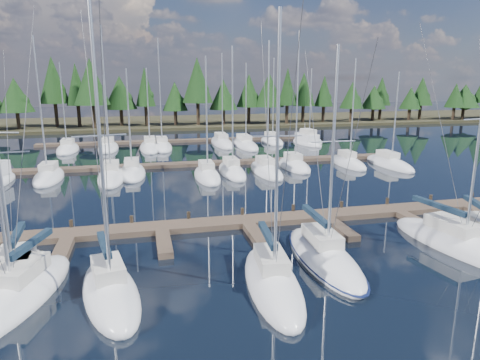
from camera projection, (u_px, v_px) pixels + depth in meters
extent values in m
plane|color=black|center=(217.00, 185.00, 42.30)|extent=(260.00, 260.00, 0.00)
cube|color=#312D1B|center=(171.00, 122.00, 99.06)|extent=(220.00, 30.00, 0.60)
cube|color=brown|center=(246.00, 221.00, 30.88)|extent=(44.00, 2.00, 0.40)
cube|color=brown|center=(62.00, 252.00, 25.39)|extent=(0.90, 4.00, 0.40)
cube|color=brown|center=(164.00, 244.00, 26.72)|extent=(0.90, 4.00, 0.40)
cube|color=brown|center=(257.00, 236.00, 28.04)|extent=(0.90, 4.00, 0.40)
cube|color=brown|center=(341.00, 229.00, 29.37)|extent=(0.90, 4.00, 0.40)
cube|color=brown|center=(418.00, 222.00, 30.69)|extent=(0.90, 4.00, 0.40)
cylinder|color=#2F251A|center=(7.00, 231.00, 28.24)|extent=(0.26, 0.26, 0.90)
cylinder|color=#2F251A|center=(71.00, 226.00, 29.12)|extent=(0.26, 0.26, 0.90)
cylinder|color=#2F251A|center=(132.00, 222.00, 30.01)|extent=(0.26, 0.26, 0.90)
cylinder|color=#2F251A|center=(189.00, 218.00, 30.89)|extent=(0.26, 0.26, 0.90)
cylinder|color=#2F251A|center=(242.00, 214.00, 31.77)|extent=(0.26, 0.26, 0.90)
cylinder|color=#2F251A|center=(293.00, 210.00, 32.66)|extent=(0.26, 0.26, 0.90)
cylinder|color=#2F251A|center=(341.00, 207.00, 33.54)|extent=(0.26, 0.26, 0.90)
cylinder|color=#2F251A|center=(387.00, 203.00, 34.42)|extent=(0.26, 0.26, 0.90)
cylinder|color=#2F251A|center=(430.00, 200.00, 35.31)|extent=(0.26, 0.26, 0.90)
cylinder|color=#2F251A|center=(472.00, 197.00, 36.19)|extent=(0.26, 0.26, 0.90)
cube|color=brown|center=(202.00, 164.00, 51.72)|extent=(50.00, 1.80, 0.40)
cube|color=brown|center=(185.00, 141.00, 70.66)|extent=(46.00, 1.80, 0.40)
ellipsoid|color=white|center=(19.00, 297.00, 20.32)|extent=(5.22, 9.39, 1.90)
cube|color=beige|center=(21.00, 270.00, 20.48)|extent=(2.28, 3.19, 0.70)
cylinder|color=silver|center=(31.00, 246.00, 21.35)|extent=(1.24, 3.82, 0.12)
cube|color=#122131|center=(31.00, 243.00, 21.31)|extent=(1.41, 3.71, 0.30)
cylinder|color=#3F3F44|center=(23.00, 143.00, 20.54)|extent=(1.40, 4.59, 13.13)
ellipsoid|color=white|center=(17.00, 282.00, 21.76)|extent=(3.66, 8.40, 1.90)
cube|color=beige|center=(15.00, 257.00, 21.86)|extent=(1.86, 2.74, 0.70)
cylinder|color=silver|center=(17.00, 237.00, 22.59)|extent=(0.41, 3.60, 0.12)
cube|color=#122131|center=(17.00, 234.00, 22.56)|extent=(0.63, 3.45, 0.30)
cylinder|color=#3F3F44|center=(8.00, 159.00, 21.98)|extent=(0.38, 4.35, 11.06)
ellipsoid|color=#0B143B|center=(16.00, 281.00, 21.74)|extent=(3.81, 8.73, 0.18)
ellipsoid|color=white|center=(111.00, 295.00, 20.52)|extent=(3.94, 8.05, 1.90)
cube|color=beige|center=(108.00, 269.00, 20.58)|extent=(1.83, 2.69, 0.70)
cylinder|color=silver|center=(101.00, 150.00, 18.53)|extent=(0.19, 0.19, 12.50)
cylinder|color=silver|center=(104.00, 247.00, 21.23)|extent=(0.77, 3.35, 0.12)
cube|color=#122131|center=(104.00, 244.00, 21.19)|extent=(0.96, 3.25, 0.30)
cylinder|color=silver|center=(99.00, 136.00, 18.38)|extent=(2.23, 0.50, 0.07)
cylinder|color=#3F3F44|center=(106.00, 160.00, 17.09)|extent=(0.67, 3.29, 12.81)
cylinder|color=#3F3F44|center=(96.00, 147.00, 20.37)|extent=(0.82, 4.05, 12.81)
ellipsoid|color=white|center=(273.00, 285.00, 21.54)|extent=(3.37, 8.90, 1.90)
cube|color=beige|center=(271.00, 259.00, 21.68)|extent=(1.66, 2.91, 0.70)
cylinder|color=silver|center=(277.00, 149.00, 19.50)|extent=(0.17, 0.17, 12.23)
cylinder|color=silver|center=(268.00, 238.00, 22.51)|extent=(0.50, 3.82, 0.12)
cube|color=#122131|center=(268.00, 235.00, 22.48)|extent=(0.71, 3.67, 0.30)
cylinder|color=silver|center=(277.00, 136.00, 19.36)|extent=(2.27, 0.29, 0.07)
cylinder|color=#3F3F44|center=(287.00, 160.00, 17.73)|extent=(0.40, 3.75, 12.54)
cylinder|color=#3F3F44|center=(267.00, 145.00, 21.76)|extent=(0.49, 4.62, 12.54)
ellipsoid|color=white|center=(324.00, 259.00, 24.62)|extent=(3.04, 9.29, 1.90)
cube|color=beige|center=(322.00, 236.00, 24.78)|extent=(1.60, 2.99, 0.70)
cylinder|color=silver|center=(333.00, 152.00, 22.71)|extent=(0.16, 0.16, 10.95)
cylinder|color=silver|center=(315.00, 218.00, 25.66)|extent=(0.24, 4.06, 0.12)
cube|color=#122131|center=(316.00, 216.00, 25.62)|extent=(0.47, 3.88, 0.30)
cylinder|color=silver|center=(333.00, 141.00, 22.58)|extent=(2.48, 0.15, 0.07)
cylinder|color=#3F3F44|center=(349.00, 161.00, 20.86)|extent=(0.15, 3.99, 11.26)
cylinder|color=#3F3F44|center=(316.00, 147.00, 25.07)|extent=(0.18, 4.91, 11.26)
ellipsoid|color=#0B143B|center=(324.00, 258.00, 24.60)|extent=(3.16, 9.66, 0.18)
ellipsoid|color=white|center=(457.00, 246.00, 26.52)|extent=(4.42, 10.54, 1.90)
cube|color=beige|center=(453.00, 225.00, 26.70)|extent=(2.08, 3.47, 0.70)
cylinder|color=silver|center=(480.00, 130.00, 24.37)|extent=(0.18, 0.18, 12.79)
cylinder|color=silver|center=(439.00, 208.00, 27.63)|extent=(0.79, 4.46, 0.12)
cube|color=#122131|center=(439.00, 206.00, 27.60)|extent=(0.99, 4.30, 0.30)
cylinder|color=#3F3F44|center=(442.00, 128.00, 26.85)|extent=(0.84, 5.39, 13.10)
cylinder|color=silver|center=(478.00, 207.00, 27.91)|extent=(1.28, 3.80, 0.12)
cube|color=#122131|center=(478.00, 205.00, 27.88)|extent=(1.45, 3.70, 0.30)
ellipsoid|color=white|center=(49.00, 178.00, 44.45)|extent=(2.77, 8.06, 1.90)
cube|color=beige|center=(48.00, 166.00, 44.55)|extent=(1.52, 2.58, 0.70)
cylinder|color=silver|center=(40.00, 105.00, 42.33)|extent=(0.16, 0.16, 13.28)
ellipsoid|color=white|center=(112.00, 177.00, 44.81)|extent=(2.76, 9.67, 1.90)
cube|color=beige|center=(111.00, 165.00, 44.99)|extent=(1.52, 3.10, 0.70)
cylinder|color=silver|center=(106.00, 100.00, 42.50)|extent=(0.16, 0.16, 14.26)
ellipsoid|color=white|center=(132.00, 174.00, 46.55)|extent=(2.82, 8.38, 1.90)
cube|color=beige|center=(132.00, 162.00, 46.67)|extent=(1.55, 2.68, 0.70)
cylinder|color=silver|center=(129.00, 119.00, 44.76)|extent=(0.16, 0.16, 10.26)
ellipsoid|color=white|center=(207.00, 177.00, 45.12)|extent=(2.52, 8.13, 1.90)
cube|color=beige|center=(206.00, 165.00, 45.23)|extent=(1.38, 2.60, 0.70)
cylinder|color=silver|center=(207.00, 114.00, 43.21)|extent=(0.16, 0.16, 11.42)
ellipsoid|color=white|center=(232.00, 172.00, 47.13)|extent=(2.46, 8.74, 1.90)
cube|color=beige|center=(231.00, 161.00, 47.26)|extent=(1.35, 2.80, 0.70)
cylinder|color=silver|center=(233.00, 108.00, 45.06)|extent=(0.16, 0.16, 12.51)
ellipsoid|color=white|center=(266.00, 172.00, 47.53)|extent=(2.69, 9.03, 1.90)
cube|color=beige|center=(265.00, 160.00, 47.68)|extent=(1.48, 2.89, 0.70)
cylinder|color=silver|center=(268.00, 105.00, 45.39)|extent=(0.16, 0.16, 13.07)
ellipsoid|color=white|center=(294.00, 167.00, 50.22)|extent=(2.81, 7.69, 1.90)
cube|color=beige|center=(293.00, 156.00, 50.31)|extent=(1.55, 2.46, 0.70)
cylinder|color=silver|center=(297.00, 98.00, 48.00)|extent=(0.16, 0.16, 14.31)
ellipsoid|color=white|center=(348.00, 164.00, 51.72)|extent=(2.43, 7.80, 1.90)
cube|color=beige|center=(347.00, 154.00, 51.81)|extent=(1.34, 2.50, 0.70)
cylinder|color=silver|center=(353.00, 109.00, 49.82)|extent=(0.16, 0.16, 11.49)
ellipsoid|color=white|center=(389.00, 165.00, 51.38)|extent=(2.60, 9.52, 1.90)
cube|color=beige|center=(388.00, 154.00, 51.56)|extent=(1.43, 3.05, 0.70)
cylinder|color=silver|center=(395.00, 116.00, 49.57)|extent=(0.16, 0.16, 10.00)
ellipsoid|color=white|center=(68.00, 150.00, 61.85)|extent=(2.89, 8.71, 1.90)
cube|color=beige|center=(68.00, 141.00, 61.98)|extent=(1.59, 2.79, 0.70)
cylinder|color=silver|center=(63.00, 104.00, 59.91)|extent=(0.16, 0.16, 11.39)
ellipsoid|color=white|center=(108.00, 148.00, 63.25)|extent=(2.92, 8.97, 1.90)
cube|color=beige|center=(108.00, 140.00, 63.40)|extent=(1.61, 2.87, 0.70)
cylinder|color=silver|center=(105.00, 110.00, 61.50)|extent=(0.16, 0.16, 9.71)
ellipsoid|color=white|center=(150.00, 148.00, 63.67)|extent=(2.89, 10.87, 1.90)
cube|color=beige|center=(150.00, 139.00, 63.91)|extent=(1.59, 3.48, 0.70)
cylinder|color=silver|center=(148.00, 106.00, 61.71)|extent=(0.16, 0.16, 10.71)
ellipsoid|color=white|center=(162.00, 148.00, 63.82)|extent=(2.88, 9.16, 1.90)
cube|color=beige|center=(162.00, 139.00, 63.97)|extent=(1.58, 2.93, 0.70)
cylinder|color=silver|center=(160.00, 92.00, 61.47)|extent=(0.16, 0.16, 14.74)
ellipsoid|color=white|center=(222.00, 143.00, 68.09)|extent=(2.90, 11.61, 1.90)
cube|color=beige|center=(221.00, 135.00, 68.36)|extent=(1.59, 3.72, 0.70)
cylinder|color=silver|center=(222.00, 97.00, 65.83)|extent=(0.16, 0.16, 12.97)
ellipsoid|color=white|center=(245.00, 145.00, 66.18)|extent=(2.99, 11.53, 1.90)
cube|color=beige|center=(244.00, 137.00, 66.45)|extent=(1.64, 3.69, 0.70)
cylinder|color=silver|center=(246.00, 102.00, 64.11)|extent=(0.16, 0.16, 11.48)
ellipsoid|color=white|center=(272.00, 142.00, 69.58)|extent=(2.99, 7.57, 1.90)
cube|color=beige|center=(271.00, 134.00, 69.66)|extent=(1.64, 2.42, 0.70)
cylinder|color=silver|center=(273.00, 98.00, 67.59)|extent=(0.16, 0.16, 12.34)
ellipsoid|color=white|center=(308.00, 140.00, 72.29)|extent=(2.75, 10.06, 1.90)
cube|color=beige|center=(307.00, 132.00, 72.48)|extent=(1.51, 3.22, 0.70)
cylinder|color=silver|center=(311.00, 102.00, 70.35)|extent=(0.16, 0.16, 10.84)
ellipsoid|color=white|center=(307.00, 143.00, 68.34)|extent=(3.69, 8.30, 1.60)
cube|color=white|center=(307.00, 137.00, 68.09)|extent=(2.56, 4.64, 1.07)
cube|color=beige|center=(308.00, 132.00, 67.52)|extent=(1.82, 2.97, 0.80)
cylinder|color=silver|center=(305.00, 127.00, 68.49)|extent=(0.09, 0.09, 1.43)
cylinder|color=black|center=(18.00, 121.00, 82.69)|extent=(0.70, 0.70, 3.32)
cone|color=black|center=(15.00, 95.00, 81.55)|extent=(6.53, 6.53, 6.46)
ellipsoid|color=black|center=(19.00, 103.00, 82.00)|extent=(3.92, 3.92, 3.92)
cylinder|color=black|center=(56.00, 115.00, 86.92)|extent=(0.70, 0.70, 4.73)
cone|color=black|center=(53.00, 80.00, 85.30)|extent=(5.87, 5.87, 9.19)
ellipsoid|color=black|center=(57.00, 91.00, 85.90)|extent=(3.52, 3.52, 3.52)
cylinder|color=black|center=(79.00, 116.00, 87.16)|extent=(0.70, 0.70, 4.29)
cone|color=black|center=(76.00, 84.00, 85.69)|extent=(4.32, 4.32, 8.35)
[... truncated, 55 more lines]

